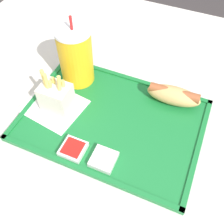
% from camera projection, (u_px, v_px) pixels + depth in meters
% --- Properties ---
extents(ground_plane, '(8.00, 8.00, 0.00)m').
position_uv_depth(ground_plane, '(110.00, 211.00, 1.28)').
color(ground_plane, '#383333').
extents(dining_table, '(1.22, 1.17, 0.77)m').
position_uv_depth(dining_table, '(109.00, 180.00, 0.98)').
color(dining_table, beige).
rests_on(dining_table, ground_plane).
extents(food_tray, '(0.45, 0.32, 0.01)m').
position_uv_depth(food_tray, '(112.00, 120.00, 0.67)').
color(food_tray, '#197233').
rests_on(food_tray, dining_table).
extents(paper_napkin, '(0.17, 0.15, 0.00)m').
position_uv_depth(paper_napkin, '(54.00, 106.00, 0.69)').
color(paper_napkin, white).
rests_on(paper_napkin, food_tray).
extents(soda_cup, '(0.09, 0.09, 0.20)m').
position_uv_depth(soda_cup, '(76.00, 56.00, 0.69)').
color(soda_cup, gold).
rests_on(soda_cup, food_tray).
extents(hot_dog_far, '(0.14, 0.06, 0.05)m').
position_uv_depth(hot_dog_far, '(174.00, 95.00, 0.68)').
color(hot_dog_far, tan).
rests_on(hot_dog_far, food_tray).
extents(fries_carton, '(0.07, 0.06, 0.13)m').
position_uv_depth(fries_carton, '(56.00, 97.00, 0.65)').
color(fries_carton, silver).
rests_on(fries_carton, food_tray).
extents(sauce_cup_mayo, '(0.05, 0.05, 0.02)m').
position_uv_depth(sauce_cup_mayo, '(104.00, 159.00, 0.59)').
color(sauce_cup_mayo, silver).
rests_on(sauce_cup_mayo, food_tray).
extents(sauce_cup_ketchup, '(0.05, 0.05, 0.02)m').
position_uv_depth(sauce_cup_ketchup, '(73.00, 149.00, 0.60)').
color(sauce_cup_ketchup, silver).
rests_on(sauce_cup_ketchup, food_tray).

